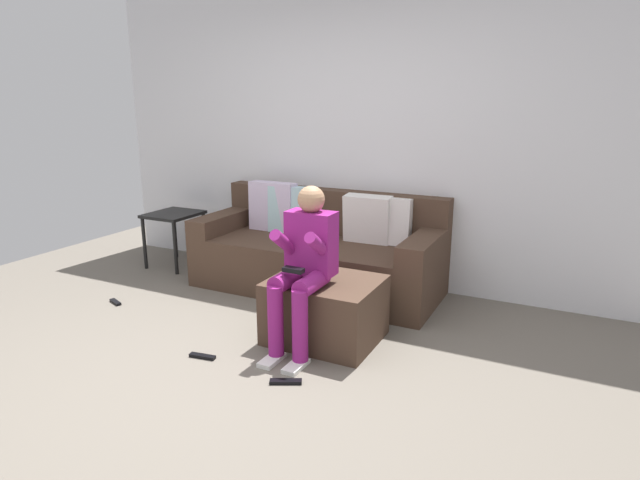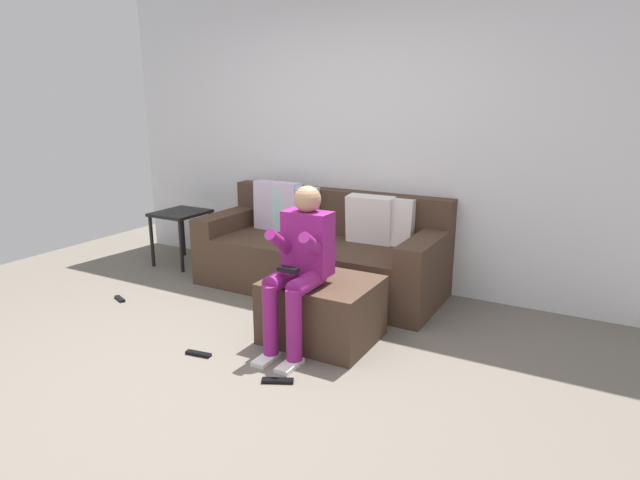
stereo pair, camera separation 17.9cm
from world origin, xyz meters
name	(u,v)px [view 2 (the right image)]	position (x,y,z in m)	size (l,w,h in m)	color
ground_plane	(197,381)	(0.00, 0.00, 0.00)	(6.83, 6.83, 0.00)	#6B6359
wall_back	(359,134)	(0.00, 2.29, 1.37)	(5.26, 0.10, 2.75)	silver
couch_sectional	(321,252)	(-0.15, 1.85, 0.34)	(2.20, 0.89, 0.92)	#473326
ottoman	(322,310)	(0.38, 0.90, 0.22)	(0.75, 0.63, 0.45)	#473326
person_seated	(300,262)	(0.31, 0.71, 0.63)	(0.33, 0.60, 1.12)	#8C1E72
side_table	(181,220)	(-1.78, 1.79, 0.47)	(0.46, 0.51, 0.56)	black
remote_near_ottoman	(278,381)	(0.44, 0.23, 0.01)	(0.20, 0.05, 0.02)	black
remote_by_storage_bin	(198,354)	(-0.23, 0.27, 0.01)	(0.18, 0.04, 0.02)	black
remote_under_side_table	(120,299)	(-1.52, 0.72, 0.01)	(0.16, 0.04, 0.02)	black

